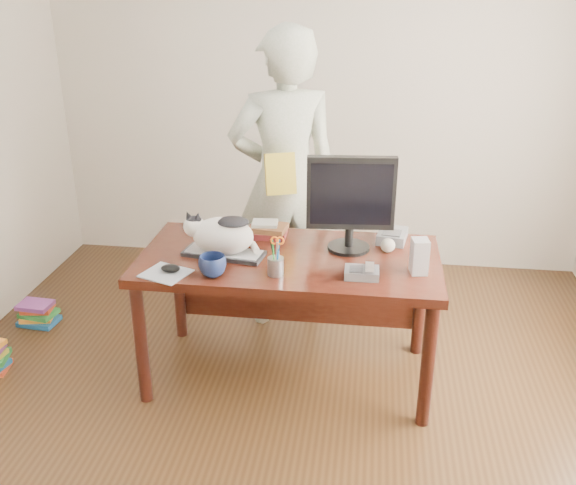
{
  "coord_description": "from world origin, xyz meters",
  "views": [
    {
      "loc": [
        0.41,
        -2.49,
        2.16
      ],
      "look_at": [
        0.0,
        0.55,
        0.85
      ],
      "focal_mm": 40.0,
      "sensor_mm": 36.0,
      "label": 1
    }
  ],
  "objects_px": {
    "mouse": "(170,268)",
    "coffee_mug": "(213,266)",
    "cat": "(221,234)",
    "phone": "(363,272)",
    "baseball": "(388,245)",
    "person": "(284,182)",
    "speaker": "(419,256)",
    "keyboard": "(224,253)",
    "calculator": "(392,236)",
    "monitor": "(351,199)",
    "book_stack": "(267,230)",
    "book_pile_b": "(38,313)",
    "desk": "(291,274)",
    "pen_cup": "(276,264)"
  },
  "relations": [
    {
      "from": "book_pile_b",
      "to": "calculator",
      "type": "bearing_deg",
      "value": -1.51
    },
    {
      "from": "baseball",
      "to": "person",
      "type": "xyz_separation_m",
      "value": [
        -0.64,
        0.55,
        0.16
      ]
    },
    {
      "from": "coffee_mug",
      "to": "mouse",
      "type": "bearing_deg",
      "value": 178.51
    },
    {
      "from": "keyboard",
      "to": "desk",
      "type": "bearing_deg",
      "value": 27.46
    },
    {
      "from": "cat",
      "to": "coffee_mug",
      "type": "relative_size",
      "value": 3.12
    },
    {
      "from": "keyboard",
      "to": "speaker",
      "type": "height_order",
      "value": "speaker"
    },
    {
      "from": "monitor",
      "to": "phone",
      "type": "distance_m",
      "value": 0.43
    },
    {
      "from": "calculator",
      "to": "monitor",
      "type": "bearing_deg",
      "value": -134.69
    },
    {
      "from": "cat",
      "to": "speaker",
      "type": "distance_m",
      "value": 1.04
    },
    {
      "from": "desk",
      "to": "coffee_mug",
      "type": "relative_size",
      "value": 11.69
    },
    {
      "from": "cat",
      "to": "person",
      "type": "xyz_separation_m",
      "value": [
        0.24,
        0.71,
        0.07
      ]
    },
    {
      "from": "speaker",
      "to": "person",
      "type": "relative_size",
      "value": 0.1
    },
    {
      "from": "mouse",
      "to": "baseball",
      "type": "distance_m",
      "value": 1.16
    },
    {
      "from": "desk",
      "to": "mouse",
      "type": "bearing_deg",
      "value": -147.81
    },
    {
      "from": "person",
      "to": "phone",
      "type": "bearing_deg",
      "value": 100.36
    },
    {
      "from": "mouse",
      "to": "baseball",
      "type": "bearing_deg",
      "value": 40.08
    },
    {
      "from": "coffee_mug",
      "to": "person",
      "type": "relative_size",
      "value": 0.07
    },
    {
      "from": "pen_cup",
      "to": "speaker",
      "type": "xyz_separation_m",
      "value": [
        0.71,
        0.12,
        0.03
      ]
    },
    {
      "from": "coffee_mug",
      "to": "phone",
      "type": "distance_m",
      "value": 0.75
    },
    {
      "from": "monitor",
      "to": "baseball",
      "type": "xyz_separation_m",
      "value": [
        0.21,
        0.01,
        -0.26
      ]
    },
    {
      "from": "baseball",
      "to": "book_pile_b",
      "type": "xyz_separation_m",
      "value": [
        -2.24,
        0.23,
        -0.72
      ]
    },
    {
      "from": "keyboard",
      "to": "pen_cup",
      "type": "height_order",
      "value": "pen_cup"
    },
    {
      "from": "baseball",
      "to": "person",
      "type": "bearing_deg",
      "value": 139.52
    },
    {
      "from": "keyboard",
      "to": "mouse",
      "type": "bearing_deg",
      "value": -123.64
    },
    {
      "from": "baseball",
      "to": "book_pile_b",
      "type": "height_order",
      "value": "baseball"
    },
    {
      "from": "cat",
      "to": "baseball",
      "type": "xyz_separation_m",
      "value": [
        0.88,
        0.16,
        -0.09
      ]
    },
    {
      "from": "coffee_mug",
      "to": "phone",
      "type": "xyz_separation_m",
      "value": [
        0.74,
        0.09,
        -0.03
      ]
    },
    {
      "from": "baseball",
      "to": "phone",
      "type": "bearing_deg",
      "value": -111.36
    },
    {
      "from": "calculator",
      "to": "person",
      "type": "xyz_separation_m",
      "value": [
        -0.67,
        0.38,
        0.17
      ]
    },
    {
      "from": "mouse",
      "to": "speaker",
      "type": "bearing_deg",
      "value": 27.36
    },
    {
      "from": "coffee_mug",
      "to": "speaker",
      "type": "bearing_deg",
      "value": 9.54
    },
    {
      "from": "book_stack",
      "to": "book_pile_b",
      "type": "relative_size",
      "value": 0.91
    },
    {
      "from": "mouse",
      "to": "coffee_mug",
      "type": "xyz_separation_m",
      "value": [
        0.22,
        -0.01,
        0.03
      ]
    },
    {
      "from": "book_stack",
      "to": "calculator",
      "type": "height_order",
      "value": "book_stack"
    },
    {
      "from": "keyboard",
      "to": "book_pile_b",
      "type": "xyz_separation_m",
      "value": [
        -1.37,
        0.39,
        -0.69
      ]
    },
    {
      "from": "person",
      "to": "book_pile_b",
      "type": "distance_m",
      "value": 1.85
    },
    {
      "from": "cat",
      "to": "speaker",
      "type": "xyz_separation_m",
      "value": [
        1.03,
        -0.07,
        -0.03
      ]
    },
    {
      "from": "book_pile_b",
      "to": "person",
      "type": "bearing_deg",
      "value": 11.38
    },
    {
      "from": "keyboard",
      "to": "pen_cup",
      "type": "relative_size",
      "value": 2.16
    },
    {
      "from": "monitor",
      "to": "book_stack",
      "type": "xyz_separation_m",
      "value": [
        -0.47,
        0.14,
        -0.26
      ]
    },
    {
      "from": "coffee_mug",
      "to": "monitor",
      "type": "bearing_deg",
      "value": 31.45
    },
    {
      "from": "coffee_mug",
      "to": "book_pile_b",
      "type": "relative_size",
      "value": 0.53
    },
    {
      "from": "keyboard",
      "to": "calculator",
      "type": "bearing_deg",
      "value": 29.02
    },
    {
      "from": "calculator",
      "to": "person",
      "type": "bearing_deg",
      "value": 159.47
    },
    {
      "from": "book_stack",
      "to": "keyboard",
      "type": "bearing_deg",
      "value": -119.06
    },
    {
      "from": "desk",
      "to": "pen_cup",
      "type": "height_order",
      "value": "pen_cup"
    },
    {
      "from": "person",
      "to": "book_pile_b",
      "type": "height_order",
      "value": "person"
    },
    {
      "from": "cat",
      "to": "mouse",
      "type": "height_order",
      "value": "cat"
    },
    {
      "from": "cat",
      "to": "book_stack",
      "type": "relative_size",
      "value": 1.82
    },
    {
      "from": "cat",
      "to": "mouse",
      "type": "xyz_separation_m",
      "value": [
        -0.21,
        -0.24,
        -0.1
      ]
    }
  ]
}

